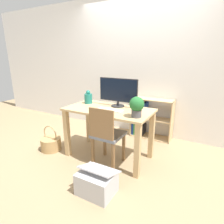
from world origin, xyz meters
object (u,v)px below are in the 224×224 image
object	(u,v)px
keyboard	(110,110)
storage_box	(97,182)
vase	(88,98)
basket	(51,143)
potted_plant	(137,106)
bookshelf	(145,118)
monitor	(118,91)
chair	(106,134)

from	to	relation	value
keyboard	storage_box	distance (m)	0.98
keyboard	vase	xyz separation A→B (m)	(-0.50, 0.18, 0.08)
basket	potted_plant	bearing A→B (deg)	4.88
bookshelf	potted_plant	bearing A→B (deg)	-76.25
vase	basket	bearing A→B (deg)	-141.17
bookshelf	basket	size ratio (longest dim) A/B	1.81
monitor	storage_box	size ratio (longest dim) A/B	1.51
bookshelf	basket	world-z (taller)	bookshelf
keyboard	storage_box	world-z (taller)	keyboard
potted_plant	basket	distance (m)	1.66
potted_plant	bookshelf	world-z (taller)	potted_plant
bookshelf	keyboard	bearing A→B (deg)	-97.86
monitor	bookshelf	size ratio (longest dim) A/B	0.80
potted_plant	chair	distance (m)	0.60
potted_plant	basket	world-z (taller)	potted_plant
monitor	basket	distance (m)	1.42
bookshelf	storage_box	world-z (taller)	bookshelf
bookshelf	basket	distance (m)	1.76
storage_box	chair	bearing A→B (deg)	109.90
chair	storage_box	xyz separation A→B (m)	(0.20, -0.55, -0.34)
monitor	potted_plant	size ratio (longest dim) A/B	2.38
keyboard	potted_plant	world-z (taller)	potted_plant
potted_plant	storage_box	world-z (taller)	potted_plant
bookshelf	vase	bearing A→B (deg)	-125.92
keyboard	bookshelf	world-z (taller)	keyboard
storage_box	vase	bearing A→B (deg)	129.49
bookshelf	basket	bearing A→B (deg)	-131.51
basket	storage_box	bearing A→B (deg)	-21.45
potted_plant	basket	size ratio (longest dim) A/B	0.61
monitor	chair	distance (m)	0.66
chair	potted_plant	bearing A→B (deg)	9.81
vase	basket	size ratio (longest dim) A/B	0.50
potted_plant	storage_box	xyz separation A→B (m)	(-0.21, -0.61, -0.78)
monitor	vase	world-z (taller)	monitor
keyboard	basket	distance (m)	1.23
keyboard	bookshelf	size ratio (longest dim) A/B	0.49
keyboard	storage_box	bearing A→B (deg)	-71.93
keyboard	vase	distance (m)	0.54
storage_box	potted_plant	bearing A→B (deg)	71.17
monitor	bookshelf	world-z (taller)	monitor
vase	bookshelf	xyz separation A→B (m)	(0.65, 0.90, -0.49)
keyboard	storage_box	xyz separation A→B (m)	(0.23, -0.71, -0.64)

